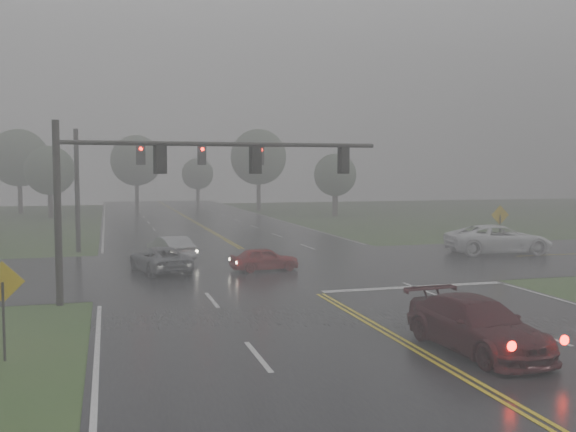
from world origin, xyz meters
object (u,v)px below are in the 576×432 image
object	(u,v)px
sedan_red	(265,271)
car_grey	(160,272)
pickup_white	(498,254)
signal_gantry_near	(165,175)
sedan_silver	(171,261)
signal_gantry_far	(143,166)
sedan_maroon	(476,352)

from	to	relation	value
sedan_red	car_grey	bearing A→B (deg)	75.12
pickup_white	signal_gantry_near	xyz separation A→B (m)	(-20.97, -8.72, 4.93)
sedan_silver	pickup_white	xyz separation A→B (m)	(19.74, -2.46, 0.00)
sedan_silver	sedan_red	bearing A→B (deg)	115.34
pickup_white	signal_gantry_far	distance (m)	23.03
sedan_silver	signal_gantry_far	distance (m)	7.85
sedan_red	car_grey	size ratio (longest dim) A/B	0.76
sedan_red	signal_gantry_far	world-z (taller)	signal_gantry_far
sedan_maroon	signal_gantry_far	bearing A→B (deg)	101.72
car_grey	sedan_red	bearing A→B (deg)	155.99
pickup_white	signal_gantry_near	world-z (taller)	signal_gantry_near
car_grey	signal_gantry_near	distance (m)	8.62
pickup_white	signal_gantry_far	size ratio (longest dim) A/B	0.48
sedan_red	sedan_maroon	bearing A→B (deg)	-176.41
sedan_maroon	sedan_red	world-z (taller)	sedan_maroon
sedan_silver	pickup_white	world-z (taller)	pickup_white
sedan_red	pickup_white	xyz separation A→B (m)	(15.47, 2.60, 0.00)
sedan_maroon	car_grey	distance (m)	18.49
sedan_maroon	car_grey	world-z (taller)	sedan_maroon
sedan_maroon	sedan_red	bearing A→B (deg)	93.67
sedan_maroon	sedan_red	distance (m)	16.12
car_grey	signal_gantry_near	xyz separation A→B (m)	(-0.31, -7.06, 4.93)
sedan_red	signal_gantry_far	bearing A→B (deg)	22.56
signal_gantry_near	signal_gantry_far	world-z (taller)	signal_gantry_far
sedan_red	signal_gantry_near	size ratio (longest dim) A/B	0.27
sedan_red	pickup_white	distance (m)	15.69
sedan_silver	pickup_white	bearing A→B (deg)	158.06
sedan_maroon	signal_gantry_near	distance (m)	13.48
sedan_maroon	signal_gantry_far	xyz separation A→B (m)	(-7.70, 26.58, 5.42)
car_grey	pickup_white	distance (m)	20.73
car_grey	sedan_silver	bearing A→B (deg)	-116.30
sedan_maroon	signal_gantry_far	distance (m)	28.20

